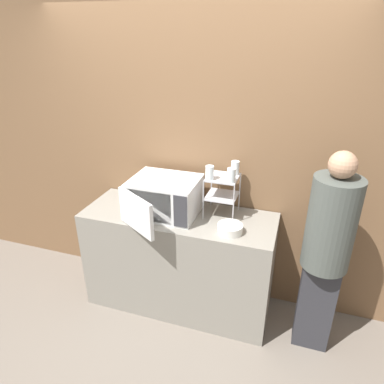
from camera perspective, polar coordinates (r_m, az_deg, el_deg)
name	(u,v)px	position (r m, az deg, el deg)	size (l,w,h in m)	color
ground_plane	(169,323)	(3.17, -3.94, -20.94)	(12.00, 12.00, 0.00)	#6B6056
wall_back	(191,158)	(2.96, -0.18, 5.72)	(8.00, 0.06, 2.60)	brown
counter	(179,260)	(3.08, -2.14, -11.28)	(1.60, 0.58, 0.92)	gray
microwave	(164,197)	(2.79, -4.73, -0.82)	(0.56, 0.68, 0.30)	silver
dish_rack	(222,188)	(2.74, 5.06, 0.74)	(0.25, 0.25, 0.33)	#B2B2B7
glass_front_left	(210,173)	(2.62, 2.96, 3.22)	(0.07, 0.07, 0.11)	silver
glass_back_right	(235,168)	(2.74, 7.20, 4.01)	(0.07, 0.07, 0.11)	silver
glass_front_right	(231,175)	(2.59, 6.57, 2.79)	(0.07, 0.07, 0.11)	silver
bowl	(230,229)	(2.58, 6.36, -6.10)	(0.19, 0.19, 0.07)	silver
person	(327,247)	(2.61, 21.51, -8.53)	(0.33, 0.33, 1.61)	#2D2D33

